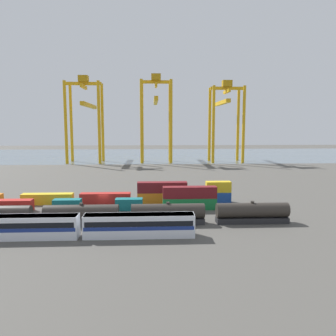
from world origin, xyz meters
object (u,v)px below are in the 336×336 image
Objects in this scene: gantry_crane_central at (156,109)px; passenger_train at (22,226)px; gantry_crane_west at (86,111)px; gantry_crane_east at (225,112)px; shipping_container_3 at (129,204)px; shipping_container_8 at (105,198)px; shipping_container_4 at (190,204)px; shipping_container_9 at (162,198)px; freight_tank_row at (82,215)px.

passenger_train is at bearing -101.18° from gantry_crane_central.
gantry_crane_west is 73.28m from gantry_crane_east.
gantry_crane_central is 1.07× the size of gantry_crane_east.
gantry_crane_central is at bearing 78.82° from passenger_train.
passenger_train is 1.31× the size of gantry_crane_west.
gantry_crane_west is (-28.98, 104.18, 25.30)m from shipping_container_3.
shipping_container_3 is 0.50× the size of shipping_container_8.
shipping_container_4 is 1.00× the size of shipping_container_9.
shipping_container_8 is 112.01m from gantry_crane_east.
shipping_container_8 is at bearing 133.24° from shipping_container_3.
gantry_crane_central is (13.80, 97.77, 26.23)m from shipping_container_8.
shipping_container_4 is at bearing 27.12° from freight_tank_row.
shipping_container_8 is (2.08, 17.75, -0.72)m from freight_tank_row.
shipping_container_9 is at bearing -110.69° from gantry_crane_east.
passenger_train reaches higher than shipping_container_8.
freight_tank_row reaches higher than shipping_container_8.
gantry_crane_west is at bearing -179.80° from gantry_crane_central.
shipping_container_3 is (16.62, 18.45, -0.84)m from passenger_train.
shipping_container_9 is at bearing 40.41° from shipping_container_3.
gantry_crane_central reaches higher than passenger_train.
freight_tank_row is 1.77× the size of gantry_crane_central.
gantry_crane_central is (36.64, 0.13, 0.93)m from gantry_crane_west.
passenger_train is 4.79× the size of shipping_container_4.
gantry_crane_west reaches higher than shipping_container_4.
freight_tank_row is at bearing 40.78° from passenger_train.
shipping_container_9 is (13.83, 0.00, 0.00)m from shipping_container_8.
gantry_crane_east is at bearing 69.31° from shipping_container_9.
shipping_container_3 is 13.67m from shipping_container_4.
shipping_container_3 and shipping_container_4 have the same top height.
shipping_container_4 is (21.89, 11.21, -0.72)m from freight_tank_row.
freight_tank_row is at bearing -152.88° from shipping_container_4.
passenger_train is 1.37× the size of gantry_crane_east.
gantry_crane_central reaches higher than shipping_container_3.
gantry_crane_west reaches higher than shipping_container_9.
shipping_container_4 is 0.27× the size of gantry_crane_west.
freight_tank_row is at bearing -114.61° from gantry_crane_east.
freight_tank_row reaches higher than shipping_container_9.
gantry_crane_central is (-0.03, 97.77, 26.23)m from shipping_container_9.
gantry_crane_central is (7.65, 104.30, 26.23)m from shipping_container_3.
shipping_container_3 is 0.14× the size of gantry_crane_west.
shipping_container_9 is 0.29× the size of gantry_crane_east.
passenger_train is at bearing -112.73° from shipping_container_8.
gantry_crane_east is (44.29, 103.45, 24.71)m from shipping_container_3.
gantry_crane_west is at bearing 100.20° from freight_tank_row.
shipping_container_8 is 0.29× the size of gantry_crane_east.
gantry_crane_east reaches higher than shipping_container_8.
shipping_container_9 is 107.32m from gantry_crane_west.
shipping_container_8 is 103.42m from gantry_crane_west.
passenger_train is at bearing -139.22° from freight_tank_row.
shipping_container_9 is at bearing -69.42° from gantry_crane_west.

